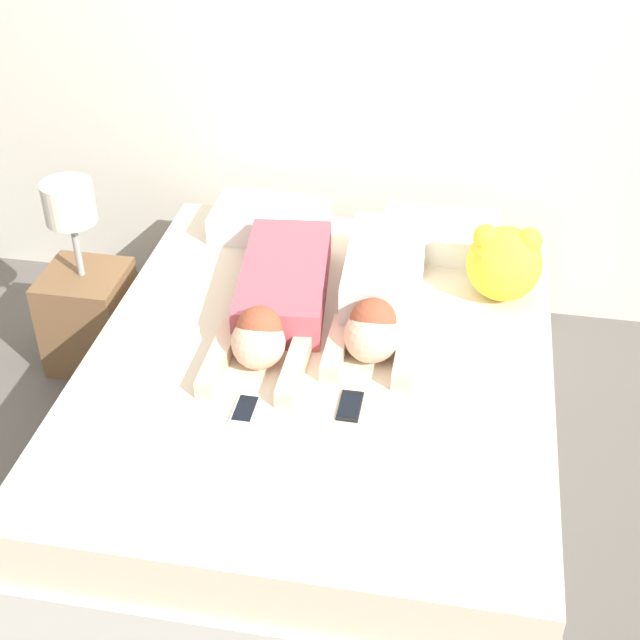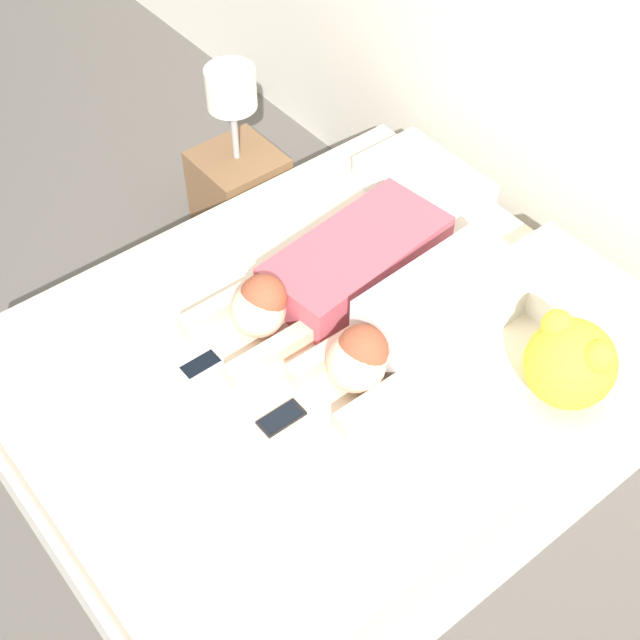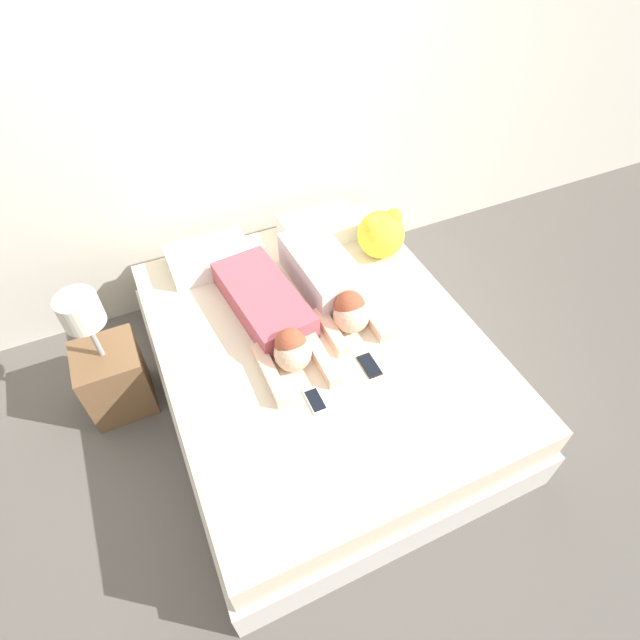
% 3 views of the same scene
% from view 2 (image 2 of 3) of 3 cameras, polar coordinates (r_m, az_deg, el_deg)
% --- Properties ---
extents(ground_plane, '(12.00, 12.00, 0.00)m').
position_cam_2_polar(ground_plane, '(3.58, -0.00, -7.29)').
color(ground_plane, '#5B5651').
extents(wall_back, '(12.00, 0.06, 2.60)m').
position_cam_2_polar(wall_back, '(3.41, 17.32, 16.94)').
color(wall_back, beige).
rests_on(wall_back, ground_plane).
extents(bed, '(1.80, 2.19, 0.53)m').
position_cam_2_polar(bed, '(3.37, -0.00, -4.77)').
color(bed, beige).
rests_on(bed, ground_plane).
extents(pillow_head_left, '(0.51, 0.34, 0.12)m').
position_cam_2_polar(pillow_head_left, '(3.75, 6.66, 8.70)').
color(pillow_head_left, white).
rests_on(pillow_head_left, bed).
extents(pillow_head_right, '(0.51, 0.34, 0.12)m').
position_cam_2_polar(pillow_head_right, '(3.40, 15.68, 1.93)').
color(pillow_head_right, white).
rests_on(pillow_head_right, bed).
extents(person_left, '(0.42, 1.08, 0.23)m').
position_cam_2_polar(person_left, '(3.30, 0.54, 3.03)').
color(person_left, '#B24C59').
rests_on(person_left, bed).
extents(person_right, '(0.34, 0.90, 0.24)m').
position_cam_2_polar(person_right, '(3.12, 6.39, -0.07)').
color(person_right, silver).
rests_on(person_right, bed).
extents(cell_phone_left, '(0.08, 0.16, 0.01)m').
position_cam_2_polar(cell_phone_left, '(3.14, -7.65, -2.87)').
color(cell_phone_left, silver).
rests_on(cell_phone_left, bed).
extents(cell_phone_right, '(0.08, 0.16, 0.01)m').
position_cam_2_polar(cell_phone_right, '(2.97, -2.49, -6.28)').
color(cell_phone_right, black).
rests_on(cell_phone_right, bed).
extents(plush_toy, '(0.31, 0.31, 0.32)m').
position_cam_2_polar(plush_toy, '(3.03, 15.74, -2.61)').
color(plush_toy, yellow).
rests_on(plush_toy, bed).
extents(nightstand, '(0.36, 0.36, 0.92)m').
position_cam_2_polar(nightstand, '(4.18, -5.19, 8.60)').
color(nightstand, brown).
rests_on(nightstand, ground_plane).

